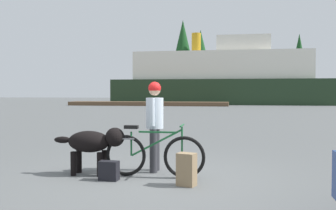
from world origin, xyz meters
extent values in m
plane|color=#595B5B|center=(0.00, 0.00, 0.00)|extent=(160.00, 160.00, 0.00)
torus|color=black|center=(0.51, 0.16, 0.36)|extent=(0.72, 0.06, 0.72)
torus|color=black|center=(-0.53, 0.16, 0.36)|extent=(0.72, 0.06, 0.72)
cube|color=#19592D|center=(0.04, 0.16, 0.78)|extent=(0.66, 0.03, 0.03)
cube|color=#19592D|center=(0.02, 0.16, 0.59)|extent=(0.89, 0.03, 0.49)
cylinder|color=#19592D|center=(-0.43, 0.16, 0.57)|extent=(0.03, 0.03, 0.42)
cylinder|color=#19592D|center=(0.47, 0.16, 0.62)|extent=(0.03, 0.03, 0.52)
cube|color=black|center=(-0.43, 0.16, 0.86)|extent=(0.24, 0.10, 0.06)
cylinder|color=#19592D|center=(0.47, 0.16, 0.90)|extent=(0.03, 0.44, 0.03)
cube|color=slate|center=(-0.55, 0.16, 0.66)|extent=(0.36, 0.14, 0.02)
cylinder|color=#333338|center=(-0.10, 0.72, 0.40)|extent=(0.14, 0.14, 0.80)
cylinder|color=#333338|center=(-0.10, 0.50, 0.40)|extent=(0.14, 0.14, 0.80)
cylinder|color=silver|center=(-0.10, 0.61, 1.08)|extent=(0.32, 0.32, 0.56)
cylinder|color=silver|center=(-0.10, 0.83, 1.11)|extent=(0.09, 0.09, 0.50)
cylinder|color=silver|center=(-0.10, 0.39, 1.11)|extent=(0.09, 0.09, 0.50)
sphere|color=tan|center=(-0.10, 0.61, 1.51)|extent=(0.22, 0.22, 0.22)
sphere|color=red|center=(-0.10, 0.61, 1.54)|extent=(0.23, 0.23, 0.23)
ellipsoid|color=black|center=(-1.20, 0.15, 0.59)|extent=(0.76, 0.45, 0.38)
sphere|color=black|center=(-0.72, 0.15, 0.68)|extent=(0.34, 0.34, 0.34)
ellipsoid|color=black|center=(-1.70, 0.15, 0.61)|extent=(0.32, 0.12, 0.12)
cylinder|color=black|center=(-0.96, 0.27, 0.21)|extent=(0.10, 0.10, 0.42)
cylinder|color=black|center=(-0.96, 0.02, 0.21)|extent=(0.10, 0.10, 0.42)
cylinder|color=black|center=(-1.44, 0.27, 0.21)|extent=(0.10, 0.10, 0.42)
cylinder|color=black|center=(-1.44, 0.02, 0.21)|extent=(0.10, 0.10, 0.42)
cube|color=#8C7251|center=(0.61, -0.35, 0.26)|extent=(0.33, 0.28, 0.52)
cube|color=black|center=(-0.71, -0.21, 0.16)|extent=(0.33, 0.20, 0.32)
cube|color=brown|center=(-7.60, 32.62, 0.20)|extent=(16.78, 2.50, 0.40)
cube|color=#1E331E|center=(-0.18, 39.21, 1.42)|extent=(24.94, 7.72, 2.85)
cube|color=silver|center=(-0.18, 39.21, 4.45)|extent=(19.95, 6.48, 3.20)
cube|color=silver|center=(2.31, 39.21, 6.95)|extent=(5.98, 4.63, 1.80)
cylinder|color=#BF8C19|center=(-3.18, 39.21, 7.25)|extent=(1.10, 1.10, 2.40)
ellipsoid|color=navy|center=(3.37, 38.02, 0.45)|extent=(7.93, 2.22, 0.90)
cylinder|color=#B2B2B7|center=(3.37, 38.02, 4.07)|extent=(0.14, 0.14, 6.34)
cylinder|color=#B2B2B7|center=(2.18, 38.02, 2.10)|extent=(3.57, 0.10, 0.10)
cylinder|color=#4C331E|center=(-6.35, 50.83, 1.68)|extent=(0.39, 0.39, 3.35)
cone|color=#19471E|center=(-6.35, 50.83, 7.81)|extent=(4.12, 4.12, 8.91)
cylinder|color=#4C331E|center=(-3.64, 50.25, 1.14)|extent=(0.44, 0.44, 2.29)
cone|color=#19471E|center=(-3.64, 50.25, 6.45)|extent=(4.23, 4.23, 8.32)
cylinder|color=#4C331E|center=(11.66, 58.08, 1.15)|extent=(0.35, 0.35, 2.30)
cone|color=#19471E|center=(11.66, 58.08, 6.57)|extent=(3.32, 3.32, 8.54)
camera|label=1|loc=(1.34, -6.20, 1.48)|focal=40.53mm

